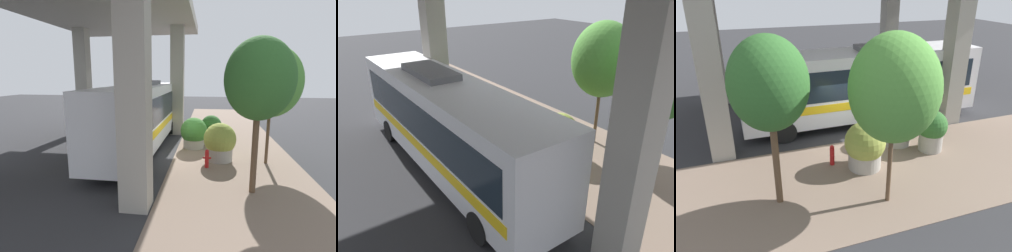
{
  "view_description": "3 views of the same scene",
  "coord_description": "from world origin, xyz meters",
  "views": [
    {
      "loc": [
        -1.67,
        13.03,
        4.16
      ],
      "look_at": [
        0.3,
        0.15,
        1.65
      ],
      "focal_mm": 28.0,
      "sensor_mm": 36.0,
      "label": 1
    },
    {
      "loc": [
        6.85,
        9.26,
        7.0
      ],
      "look_at": [
        -0.26,
        -0.73,
        1.49
      ],
      "focal_mm": 35.0,
      "sensor_mm": 36.0,
      "label": 2
    },
    {
      "loc": [
        -12.43,
        4.82,
        6.74
      ],
      "look_at": [
        -0.26,
        0.45,
        0.93
      ],
      "focal_mm": 35.0,
      "sensor_mm": 36.0,
      "label": 3
    }
  ],
  "objects": [
    {
      "name": "ground_plane",
      "position": [
        0.0,
        0.0,
        0.0
      ],
      "size": [
        80.0,
        80.0,
        0.0
      ],
      "primitive_type": "plane",
      "color": "#2D2D30",
      "rests_on": "ground"
    },
    {
      "name": "sidewalk_strip",
      "position": [
        -3.0,
        0.0,
        0.01
      ],
      "size": [
        6.0,
        40.0,
        0.02
      ],
      "color": "#7A6656",
      "rests_on": "ground"
    },
    {
      "name": "bus",
      "position": [
        2.05,
        -1.37,
        2.09
      ],
      "size": [
        2.6,
        11.94,
        3.86
      ],
      "color": "silver",
      "rests_on": "ground"
    },
    {
      "name": "fire_hydrant",
      "position": [
        -1.7,
        1.46,
        0.44
      ],
      "size": [
        0.38,
        0.18,
        0.87
      ],
      "color": "#B21919",
      "rests_on": "ground"
    },
    {
      "name": "planter_front",
      "position": [
        -2.3,
        0.33,
        0.94
      ],
      "size": [
        1.58,
        1.58,
        1.9
      ],
      "color": "#9E998E",
      "rests_on": "ground"
    },
    {
      "name": "planter_middle",
      "position": [
        -0.91,
        -1.81,
        0.88
      ],
      "size": [
        1.54,
        1.54,
        1.79
      ],
      "color": "#9E998E",
      "rests_on": "ground"
    },
    {
      "name": "planter_back",
      "position": [
        -1.91,
        -2.9,
        0.94
      ],
      "size": [
        1.27,
        1.27,
        1.79
      ],
      "color": "#9E998E",
      "rests_on": "ground"
    },
    {
      "name": "street_tree_near",
      "position": [
        -3.34,
        3.81,
        4.02
      ],
      "size": [
        2.33,
        2.33,
        5.44
      ],
      "color": "brown",
      "rests_on": "ground"
    },
    {
      "name": "street_tree_far",
      "position": [
        -4.5,
        0.44,
        3.88
      ],
      "size": [
        2.69,
        2.69,
        5.51
      ],
      "color": "brown",
      "rests_on": "ground"
    }
  ]
}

